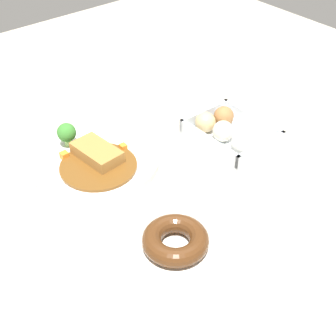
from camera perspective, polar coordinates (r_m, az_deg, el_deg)
The scene contains 4 objects.
ground_plane at distance 1.08m, azimuth 0.70°, elevation 2.57°, with size 1.60×1.60×0.00m, color #B2A893.
curry_plate at distance 1.03m, azimuth -8.36°, elevation 1.01°, with size 0.26×0.26×0.07m.
donut_box at distance 1.08m, azimuth 6.78°, elevation 3.97°, with size 0.18×0.14×0.06m.
chocolate_ring_donut at distance 0.84m, azimuth 0.85°, elevation -8.27°, with size 0.13×0.13×0.04m.
Camera 1 is at (0.67, -0.57, 0.63)m, focal length 53.57 mm.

